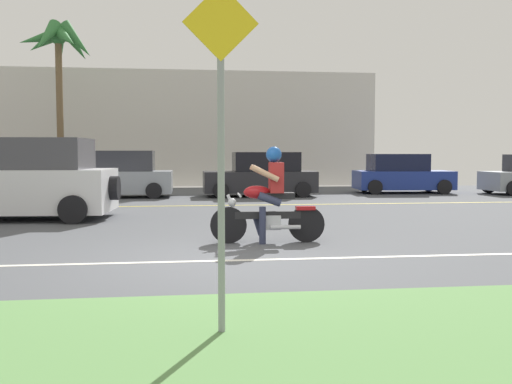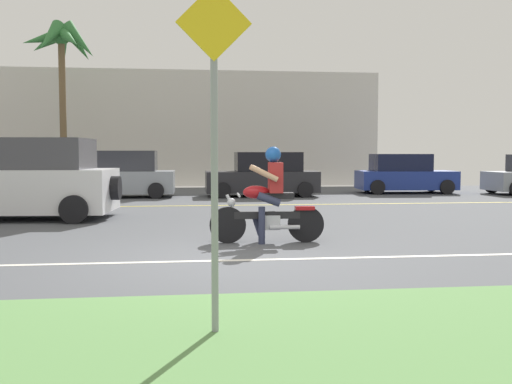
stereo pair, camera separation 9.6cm
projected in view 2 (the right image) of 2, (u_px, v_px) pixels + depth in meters
The scene contains 12 objects.
ground at pixel (212, 234), 11.31m from camera, with size 56.00×30.00×0.04m, color #4C4F54.
grass_median at pixel (250, 359), 4.27m from camera, with size 56.00×3.80×0.06m, color #5B8C4C.
lane_line_near at pixel (220, 261), 8.33m from camera, with size 50.40×0.12×0.01m, color silver.
lane_line_far at pixel (204, 206), 17.10m from camera, with size 50.40×0.12×0.01m, color yellow.
motorcyclist at pixel (268, 202), 9.99m from camera, with size 2.01×0.66×1.68m.
suv_nearby at pixel (19, 180), 13.63m from camera, with size 4.75×2.54×1.92m.
parked_car_1 at pixel (116, 176), 20.33m from camera, with size 4.28×1.87×1.66m.
parked_car_2 at pixel (263, 176), 20.87m from camera, with size 4.05×1.89×1.61m.
parked_car_3 at pixel (404, 175), 22.55m from camera, with size 3.84×2.18×1.54m.
palm_tree_0 at pixel (61, 48), 23.28m from camera, with size 3.07×3.14×6.95m.
street_sign at pixel (214, 128), 4.72m from camera, with size 0.62×0.06×2.94m.
building_far at pixel (176, 130), 28.83m from camera, with size 19.68×4.00×5.48m, color beige.
Camera 2 is at (-0.45, -8.25, 1.57)m, focal length 40.13 mm.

